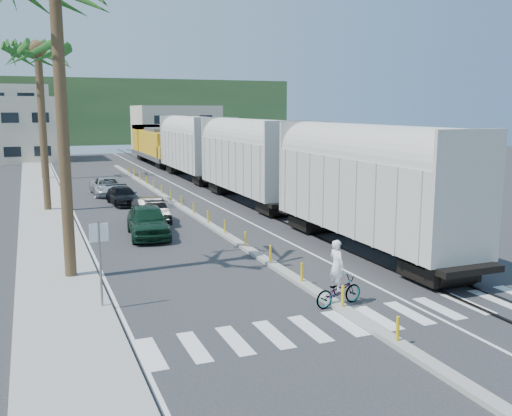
{
  "coord_description": "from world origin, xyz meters",
  "views": [
    {
      "loc": [
        -9.24,
        -16.5,
        6.53
      ],
      "look_at": [
        0.39,
        7.62,
        2.0
      ],
      "focal_mm": 40.0,
      "sensor_mm": 36.0,
      "label": 1
    }
  ],
  "objects_px": {
    "street_sign": "(100,252)",
    "car_lead": "(148,221)",
    "car_second": "(151,211)",
    "cyclist": "(338,285)"
  },
  "relations": [
    {
      "from": "street_sign",
      "to": "car_second",
      "type": "bearing_deg",
      "value": 72.33
    },
    {
      "from": "car_lead",
      "to": "street_sign",
      "type": "bearing_deg",
      "value": -103.8
    },
    {
      "from": "cyclist",
      "to": "car_lead",
      "type": "bearing_deg",
      "value": 6.13
    },
    {
      "from": "car_lead",
      "to": "car_second",
      "type": "distance_m",
      "value": 3.68
    },
    {
      "from": "car_lead",
      "to": "car_second",
      "type": "height_order",
      "value": "car_lead"
    },
    {
      "from": "street_sign",
      "to": "car_lead",
      "type": "distance_m",
      "value": 10.99
    },
    {
      "from": "cyclist",
      "to": "car_second",
      "type": "bearing_deg",
      "value": -0.28
    },
    {
      "from": "cyclist",
      "to": "street_sign",
      "type": "bearing_deg",
      "value": 60.85
    },
    {
      "from": "street_sign",
      "to": "car_lead",
      "type": "height_order",
      "value": "street_sign"
    },
    {
      "from": "street_sign",
      "to": "car_lead",
      "type": "bearing_deg",
      "value": 70.98
    }
  ]
}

